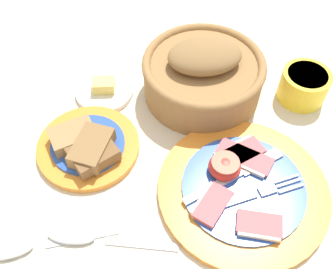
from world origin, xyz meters
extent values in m
plane|color=beige|center=(0.00, 0.00, 0.00)|extent=(3.00, 3.00, 0.00)
cylinder|color=orange|center=(0.06, -0.01, 0.01)|extent=(0.27, 0.27, 0.01)
cylinder|color=#2D56B7|center=(0.06, -0.01, 0.01)|extent=(0.19, 0.19, 0.00)
cube|color=#BC5156|center=(0.08, -0.07, 0.02)|extent=(0.07, 0.04, 0.01)
cube|color=beige|center=(0.08, -0.08, 0.02)|extent=(0.06, 0.01, 0.01)
cube|color=#BC5156|center=(0.05, 0.05, 0.02)|extent=(0.09, 0.08, 0.01)
cube|color=beige|center=(0.04, 0.06, 0.02)|extent=(0.07, 0.06, 0.01)
cube|color=#BC5156|center=(0.06, 0.05, 0.02)|extent=(0.10, 0.07, 0.01)
cube|color=beige|center=(0.05, 0.03, 0.02)|extent=(0.08, 0.04, 0.01)
cube|color=#BC5156|center=(0.01, -0.05, 0.02)|extent=(0.06, 0.08, 0.01)
cube|color=beige|center=(0.00, -0.04, 0.02)|extent=(0.04, 0.06, 0.01)
ellipsoid|color=red|center=(0.03, 0.02, 0.03)|extent=(0.05, 0.05, 0.03)
cylinder|color=#DB664C|center=(0.03, 0.02, 0.04)|extent=(0.04, 0.04, 0.00)
cube|color=silver|center=(0.03, -0.04, 0.02)|extent=(0.10, 0.06, 0.00)
cube|color=silver|center=(0.10, -0.01, 0.02)|extent=(0.03, 0.03, 0.00)
cube|color=silver|center=(0.13, 0.00, 0.02)|extent=(0.04, 0.02, 0.00)
cube|color=silver|center=(0.13, 0.01, 0.02)|extent=(0.04, 0.02, 0.00)
cube|color=silver|center=(0.12, 0.02, 0.02)|extent=(0.04, 0.02, 0.00)
cube|color=silver|center=(0.01, -0.01, 0.02)|extent=(0.09, 0.08, 0.00)
cube|color=#9EA0A5|center=(0.08, 0.04, 0.02)|extent=(0.07, 0.06, 0.00)
cylinder|color=orange|center=(-0.20, 0.04, 0.01)|extent=(0.17, 0.17, 0.01)
cylinder|color=#2D56B7|center=(-0.20, 0.04, 0.01)|extent=(0.13, 0.13, 0.00)
cube|color=#9E7A4C|center=(-0.23, 0.04, 0.03)|extent=(0.09, 0.08, 0.02)
cube|color=brown|center=(-0.19, 0.01, 0.03)|extent=(0.10, 0.10, 0.02)
cube|color=olive|center=(-0.19, 0.02, 0.03)|extent=(0.06, 0.09, 0.03)
cylinder|color=yellow|center=(0.16, 0.22, 0.03)|extent=(0.09, 0.09, 0.06)
cylinder|color=white|center=(0.16, 0.22, 0.05)|extent=(0.07, 0.07, 0.01)
cylinder|color=olive|center=(-0.03, 0.20, 0.04)|extent=(0.22, 0.22, 0.07)
torus|color=olive|center=(-0.03, 0.20, 0.07)|extent=(0.22, 0.22, 0.02)
ellipsoid|color=olive|center=(-0.03, 0.20, 0.09)|extent=(0.15, 0.13, 0.04)
cylinder|color=silver|center=(-0.21, 0.17, 0.01)|extent=(0.11, 0.11, 0.01)
cube|color=#F4E06B|center=(-0.21, 0.17, 0.02)|extent=(0.05, 0.04, 0.02)
cube|color=silver|center=(-0.08, -0.12, 0.00)|extent=(0.11, 0.02, 0.01)
ellipsoid|color=silver|center=(-0.19, -0.12, 0.01)|extent=(0.07, 0.03, 0.01)
cube|color=silver|center=(-0.17, -0.12, 0.00)|extent=(0.10, 0.05, 0.01)
ellipsoid|color=silver|center=(-0.27, -0.16, 0.01)|extent=(0.07, 0.05, 0.01)
camera|label=1|loc=(-0.01, -0.33, 0.55)|focal=42.00mm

